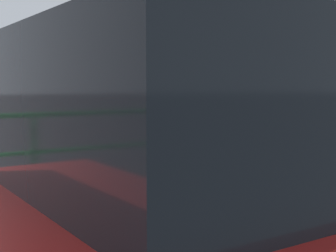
% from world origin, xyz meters
% --- Properties ---
extents(sidewalk_curb, '(36.00, 3.32, 0.16)m').
position_xyz_m(sidewalk_curb, '(0.00, 1.66, 0.08)').
color(sidewalk_curb, '#ADA8A0').
rests_on(sidewalk_curb, ground).
extents(parking_meter, '(0.19, 0.20, 1.55)m').
position_xyz_m(parking_meter, '(0.36, 0.43, 1.31)').
color(parking_meter, slate).
rests_on(parking_meter, sidewalk_curb).
extents(pedestrian_at_meter, '(0.62, 0.43, 1.68)m').
position_xyz_m(pedestrian_at_meter, '(0.82, 0.43, 1.12)').
color(pedestrian_at_meter, black).
rests_on(pedestrian_at_meter, sidewalk_curb).
extents(parked_hatchback_red, '(4.04, 1.86, 1.81)m').
position_xyz_m(parked_hatchback_red, '(0.09, -1.14, 0.92)').
color(parked_hatchback_red, maroon).
rests_on(parked_hatchback_red, ground).
extents(background_railing, '(24.06, 0.06, 1.08)m').
position_xyz_m(background_railing, '(0.00, 3.10, 0.94)').
color(background_railing, '#1E602D').
rests_on(background_railing, sidewalk_curb).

